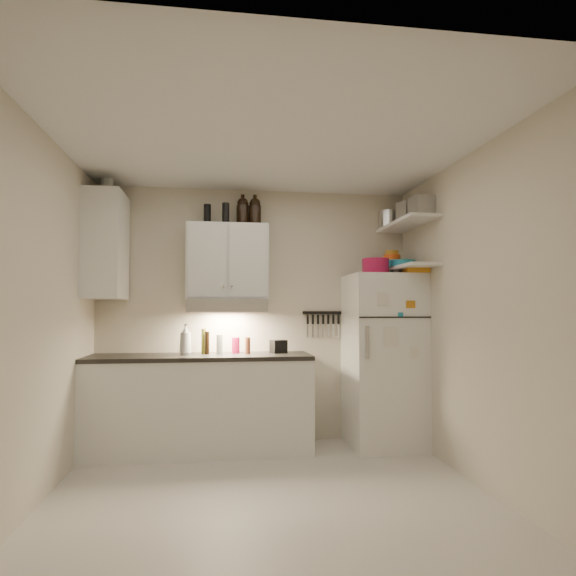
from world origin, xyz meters
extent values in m
cube|color=silver|center=(0.00, 0.00, -0.01)|extent=(3.20, 3.00, 0.02)
cube|color=white|center=(0.00, 0.00, 2.61)|extent=(3.20, 3.00, 0.02)
cube|color=beige|center=(0.00, 1.51, 1.30)|extent=(3.20, 0.02, 2.60)
cube|color=beige|center=(-1.61, 0.00, 1.30)|extent=(0.02, 3.00, 2.60)
cube|color=beige|center=(1.61, 0.00, 1.30)|extent=(0.02, 3.00, 2.60)
cube|color=white|center=(-0.55, 1.20, 0.44)|extent=(2.10, 0.60, 0.88)
cube|color=black|center=(-0.55, 1.20, 0.90)|extent=(2.10, 0.62, 0.04)
cube|color=white|center=(-0.30, 1.33, 1.83)|extent=(0.80, 0.33, 0.75)
cube|color=white|center=(-1.44, 1.20, 1.95)|extent=(0.33, 0.55, 1.00)
cube|color=silver|center=(-0.30, 1.27, 1.39)|extent=(0.76, 0.46, 0.12)
cube|color=white|center=(1.25, 1.16, 0.85)|extent=(0.70, 0.68, 1.70)
cube|color=white|center=(1.45, 1.02, 2.20)|extent=(0.30, 0.95, 0.03)
cube|color=white|center=(1.45, 1.02, 1.76)|extent=(0.30, 0.95, 0.03)
cube|color=black|center=(0.70, 1.49, 1.32)|extent=(0.42, 0.02, 0.03)
cylinder|color=#AE1444|center=(1.14, 1.06, 1.78)|extent=(0.26, 0.26, 0.15)
cube|color=orange|center=(1.50, 0.92, 1.74)|extent=(0.24, 0.29, 0.09)
cylinder|color=silver|center=(1.37, 1.08, 1.75)|extent=(0.06, 0.06, 0.09)
cylinder|color=silver|center=(1.40, 1.36, 2.30)|extent=(0.28, 0.28, 0.17)
cube|color=#AAAAAD|center=(1.48, 1.02, 2.32)|extent=(0.24, 0.22, 0.20)
cube|color=#AAAAAD|center=(1.50, 0.76, 2.31)|extent=(0.21, 0.21, 0.20)
cylinder|color=teal|center=(1.42, 1.29, 1.82)|extent=(0.22, 0.22, 0.09)
cylinder|color=#F95617|center=(1.39, 1.27, 1.89)|extent=(0.18, 0.18, 0.05)
cylinder|color=orange|center=(1.39, 1.27, 1.94)|extent=(0.14, 0.14, 0.04)
cylinder|color=teal|center=(1.41, 1.02, 1.81)|extent=(0.32, 0.32, 0.06)
cylinder|color=black|center=(-0.32, 1.27, 2.30)|extent=(0.09, 0.09, 0.21)
cylinder|color=black|center=(-0.50, 1.37, 2.30)|extent=(0.09, 0.09, 0.21)
cylinder|color=silver|center=(-1.45, 1.27, 2.53)|extent=(0.14, 0.14, 0.16)
imported|color=white|center=(-0.69, 1.22, 1.08)|extent=(0.17, 0.17, 0.33)
cylinder|color=brown|center=(-0.10, 1.23, 1.00)|extent=(0.06, 0.06, 0.16)
cylinder|color=#565816|center=(-0.53, 1.30, 1.04)|extent=(0.05, 0.05, 0.25)
cylinder|color=black|center=(-0.49, 1.24, 1.03)|extent=(0.05, 0.05, 0.22)
cylinder|color=silver|center=(-0.37, 1.22, 1.01)|extent=(0.07, 0.07, 0.19)
cylinder|color=#AE1444|center=(-0.21, 1.32, 1.00)|extent=(0.09, 0.09, 0.16)
cube|color=black|center=(0.21, 1.28, 0.98)|extent=(0.18, 0.16, 0.13)
camera|label=1|loc=(-0.37, -3.48, 1.34)|focal=30.00mm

